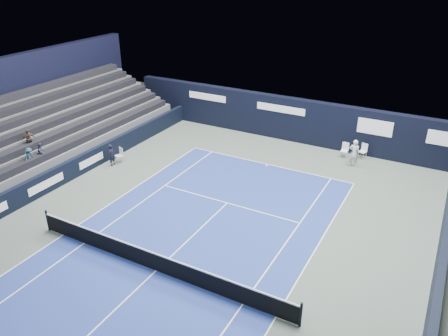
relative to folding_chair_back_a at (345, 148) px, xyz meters
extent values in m
plane|color=#4A5850|center=(-3.97, -13.37, -0.67)|extent=(48.00, 48.00, 0.00)
cube|color=navy|center=(-3.97, -15.37, -0.67)|extent=(10.97, 23.77, 0.01)
cube|color=black|center=(6.53, -9.37, 0.23)|extent=(0.30, 22.00, 1.80)
cube|color=silver|center=(0.00, -0.14, -0.20)|extent=(0.46, 0.43, 0.04)
cube|color=silver|center=(0.00, 0.06, 0.07)|extent=(0.45, 0.04, 0.53)
cylinder|color=silver|center=(0.19, 0.04, -0.44)|extent=(0.03, 0.03, 0.47)
cylinder|color=silver|center=(-0.19, 0.04, -0.44)|extent=(0.03, 0.03, 0.47)
cylinder|color=silver|center=(0.19, -0.33, -0.44)|extent=(0.03, 0.03, 0.47)
cylinder|color=silver|center=(-0.20, -0.32, -0.44)|extent=(0.03, 0.03, 0.47)
cube|color=white|center=(0.00, 0.08, 0.16)|extent=(0.36, 0.09, 0.34)
cube|color=silver|center=(1.07, 0.35, -0.21)|extent=(0.55, 0.53, 0.04)
cube|color=silver|center=(1.13, 0.55, 0.06)|extent=(0.43, 0.16, 0.52)
cylinder|color=silver|center=(1.30, 0.47, -0.44)|extent=(0.03, 0.03, 0.46)
cylinder|color=silver|center=(0.94, 0.58, -0.44)|extent=(0.03, 0.03, 0.46)
cylinder|color=silver|center=(1.19, 0.13, -0.44)|extent=(0.03, 0.03, 0.46)
cylinder|color=silver|center=(0.83, 0.24, -0.44)|extent=(0.03, 0.03, 0.46)
cube|color=silver|center=(-12.55, -7.74, -0.23)|extent=(0.53, 0.52, 0.04)
cube|color=silver|center=(-12.49, -7.56, 0.04)|extent=(0.41, 0.16, 0.51)
cylinder|color=silver|center=(-12.32, -7.63, -0.45)|extent=(0.02, 0.02, 0.45)
cylinder|color=silver|center=(-12.67, -7.52, -0.45)|extent=(0.02, 0.02, 0.45)
cylinder|color=silver|center=(-12.43, -7.96, -0.45)|extent=(0.02, 0.02, 0.45)
cylinder|color=silver|center=(-12.78, -7.84, -0.45)|extent=(0.02, 0.02, 0.45)
imported|color=black|center=(-12.60, -8.29, 0.03)|extent=(0.35, 0.52, 1.41)
cube|color=white|center=(-3.97, -3.49, -0.66)|extent=(10.97, 0.06, 0.00)
cube|color=white|center=(1.51, -15.37, -0.66)|extent=(0.06, 23.77, 0.00)
cube|color=white|center=(-9.46, -15.37, -0.66)|extent=(0.06, 23.77, 0.00)
cube|color=white|center=(0.14, -15.37, -0.66)|extent=(0.06, 23.77, 0.00)
cube|color=white|center=(-8.09, -15.37, -0.66)|extent=(0.06, 23.77, 0.00)
cube|color=white|center=(-3.97, -8.97, -0.66)|extent=(8.23, 0.06, 0.00)
cube|color=white|center=(-3.97, -15.37, -0.66)|extent=(0.06, 12.80, 0.00)
cube|color=white|center=(-3.97, -3.64, -0.66)|extent=(0.06, 0.30, 0.00)
cylinder|color=black|center=(2.43, -15.37, -0.12)|extent=(0.10, 0.10, 1.10)
cylinder|color=black|center=(-10.37, -15.37, -0.12)|extent=(0.10, 0.10, 1.10)
cube|color=black|center=(-3.97, -15.37, -0.21)|extent=(12.80, 0.03, 0.86)
cube|color=white|center=(-3.97, -15.37, 0.24)|extent=(12.80, 0.05, 0.06)
cube|color=black|center=(-3.97, 1.13, 0.88)|extent=(26.00, 0.60, 3.10)
cube|color=silver|center=(-10.97, 0.81, 1.63)|extent=(3.20, 0.02, 0.50)
cube|color=silver|center=(-4.97, 0.81, 1.63)|extent=(3.60, 0.02, 0.50)
cube|color=silver|center=(1.53, 0.81, 1.43)|extent=(2.20, 0.02, 1.00)
cube|color=silver|center=(5.53, 0.81, 1.43)|extent=(1.80, 0.02, 0.90)
cube|color=black|center=(-13.47, -9.37, -0.07)|extent=(0.30, 22.00, 1.20)
cube|color=silver|center=(-13.30, -12.87, -0.07)|extent=(0.02, 2.40, 0.45)
cube|color=silver|center=(-13.30, -9.37, -0.07)|extent=(0.02, 2.00, 0.45)
cube|color=#545456|center=(-14.07, -8.37, 0.15)|extent=(0.90, 16.00, 1.65)
cube|color=#4A4A4C|center=(-14.97, -8.37, 0.38)|extent=(0.90, 16.00, 2.10)
cube|color=#4D4C4F|center=(-15.87, -8.37, 0.60)|extent=(0.90, 16.00, 2.55)
cube|color=#525255|center=(-16.77, -8.37, 0.83)|extent=(0.90, 16.00, 3.00)
cube|color=#464648|center=(-17.67, -8.37, 1.05)|extent=(0.90, 16.00, 3.45)
cube|color=#48474A|center=(-18.57, -8.37, 1.28)|extent=(0.90, 16.00, 3.90)
cube|color=black|center=(-14.07, -8.37, 1.18)|extent=(0.63, 15.20, 0.40)
cube|color=black|center=(-14.97, -8.37, 1.63)|extent=(0.63, 15.20, 0.40)
cube|color=black|center=(-15.87, -8.37, 2.08)|extent=(0.63, 15.20, 0.40)
cube|color=black|center=(-16.77, -8.37, 2.53)|extent=(0.63, 15.20, 0.40)
cube|color=black|center=(-17.67, -8.37, 2.98)|extent=(0.63, 15.20, 0.40)
cube|color=black|center=(-18.57, -8.37, 3.43)|extent=(0.63, 15.20, 0.40)
cube|color=black|center=(-19.32, -8.37, 2.53)|extent=(0.60, 18.00, 6.40)
imported|color=#2D2C4A|center=(-14.07, -12.19, 1.48)|extent=(0.50, 0.57, 1.01)
imported|color=#223F4F|center=(-14.07, -12.98, 1.49)|extent=(0.51, 0.73, 1.02)
imported|color=#4C392D|center=(-14.97, -12.17, 2.03)|extent=(0.48, 0.77, 1.21)
imported|color=silver|center=(0.80, -1.03, 0.20)|extent=(0.68, 0.49, 1.75)
cylinder|color=black|center=(0.65, -1.33, 0.38)|extent=(0.03, 0.29, 0.13)
torus|color=black|center=(0.65, -1.58, 0.48)|extent=(0.30, 0.13, 0.29)
camera|label=1|loc=(5.59, -26.88, 11.41)|focal=35.00mm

